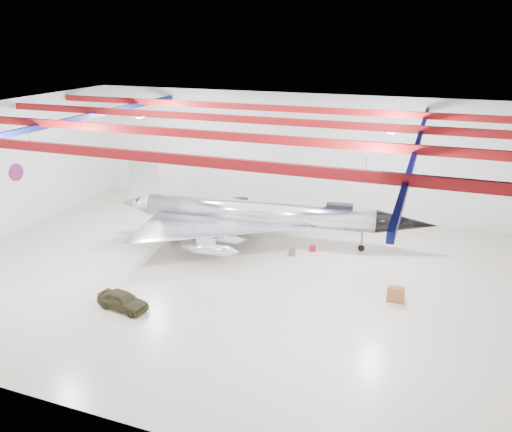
% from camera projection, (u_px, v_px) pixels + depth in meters
% --- Properties ---
extents(floor, '(40.00, 40.00, 0.00)m').
position_uv_depth(floor, '(226.00, 272.00, 35.42)').
color(floor, beige).
rests_on(floor, ground).
extents(wall_back, '(40.00, 0.00, 40.00)m').
position_uv_depth(wall_back, '(288.00, 152.00, 46.78)').
color(wall_back, silver).
rests_on(wall_back, floor).
extents(ceiling, '(40.00, 40.00, 0.00)m').
position_uv_depth(ceiling, '(222.00, 117.00, 31.66)').
color(ceiling, '#0A0F38').
rests_on(ceiling, wall_back).
extents(ceiling_structure, '(39.50, 29.50, 1.08)m').
position_uv_depth(ceiling_structure, '(223.00, 127.00, 31.89)').
color(ceiling_structure, maroon).
rests_on(ceiling_structure, ceiling).
extents(wall_roundel, '(0.10, 1.50, 1.50)m').
position_uv_depth(wall_roundel, '(16.00, 172.00, 41.91)').
color(wall_roundel, '#B21414').
rests_on(wall_roundel, wall_left).
extents(jet_aircraft, '(25.63, 16.39, 7.00)m').
position_uv_depth(jet_aircraft, '(258.00, 216.00, 39.84)').
color(jet_aircraft, silver).
rests_on(jet_aircraft, floor).
extents(jeep, '(3.55, 1.86, 1.15)m').
position_uv_depth(jeep, '(123.00, 300.00, 30.55)').
color(jeep, '#322F19').
rests_on(jeep, floor).
extents(desk, '(1.09, 0.56, 0.99)m').
position_uv_depth(desk, '(396.00, 295.00, 31.40)').
color(desk, brown).
rests_on(desk, floor).
extents(crate_ply, '(0.66, 0.57, 0.41)m').
position_uv_depth(crate_ply, '(174.00, 238.00, 40.92)').
color(crate_ply, olive).
rests_on(crate_ply, floor).
extents(engine_drum, '(0.66, 0.66, 0.46)m').
position_uv_depth(engine_drum, '(292.00, 252.00, 38.12)').
color(engine_drum, '#59595B').
rests_on(engine_drum, floor).
extents(crate_small, '(0.43, 0.38, 0.26)m').
position_uv_depth(crate_small, '(194.00, 219.00, 45.40)').
color(crate_small, '#59595B').
rests_on(crate_small, floor).
extents(tool_chest, '(0.53, 0.53, 0.43)m').
position_uv_depth(tool_chest, '(313.00, 248.00, 38.86)').
color(tool_chest, maroon).
rests_on(tool_chest, floor).
extents(oil_barrel, '(0.72, 0.65, 0.42)m').
position_uv_depth(oil_barrel, '(226.00, 250.00, 38.60)').
color(oil_barrel, olive).
rests_on(oil_barrel, floor).
extents(spares_box, '(0.41, 0.41, 0.32)m').
position_uv_depth(spares_box, '(267.00, 223.00, 44.34)').
color(spares_box, '#59595B').
rests_on(spares_box, floor).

